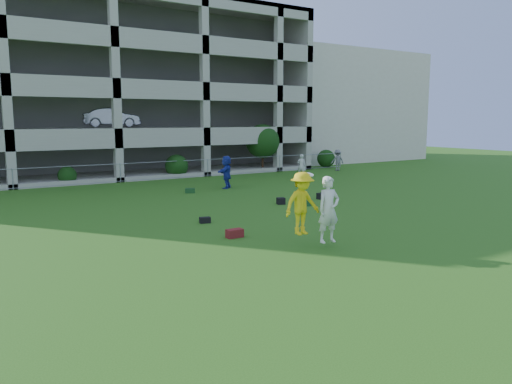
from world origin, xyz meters
TOP-DOWN VIEW (x-y plane):
  - ground at (0.00, 0.00)m, footprint 100.00×100.00m
  - stucco_building at (23.00, 28.00)m, footprint 16.00×14.00m
  - bystander_d at (4.22, 13.21)m, footprint 1.61×1.57m
  - bystander_e at (10.90, 14.97)m, footprint 0.66×0.68m
  - bystander_f at (16.03, 17.17)m, footprint 1.14×0.82m
  - bag_red_a at (-1.37, 2.73)m, footprint 0.55×0.30m
  - bag_black_b at (-1.14, 5.34)m, footprint 0.45×0.34m
  - bag_green_c at (4.49, 6.29)m, footprint 0.61×0.59m
  - crate_d at (3.68, 7.20)m, footprint 0.45×0.45m
  - bag_black_e at (6.31, 7.36)m, footprint 0.62×0.35m
  - bag_green_g at (1.70, 12.67)m, footprint 0.58×0.50m
  - frisbee_contest at (-0.14, 0.35)m, footprint 1.71×1.02m
  - parking_garage at (-0.02, 27.70)m, footprint 30.00×14.00m
  - fence at (0.00, 19.00)m, footprint 36.06×0.06m
  - shrub_row at (4.59, 19.70)m, footprint 34.38×2.52m

SIDE VIEW (x-z plane):
  - ground at x=0.00m, z-range 0.00..0.00m
  - bag_black_b at x=-1.14m, z-range 0.00..0.22m
  - bag_green_g at x=1.70m, z-range 0.00..0.25m
  - bag_green_c at x=4.49m, z-range 0.00..0.26m
  - bag_red_a at x=-1.37m, z-range 0.00..0.28m
  - crate_d at x=3.68m, z-range 0.00..0.30m
  - bag_black_e at x=6.31m, z-range 0.00..0.30m
  - fence at x=0.00m, z-range 0.01..1.21m
  - bystander_e at x=10.90m, z-range 0.00..1.57m
  - bystander_f at x=16.03m, z-range 0.00..1.59m
  - bystander_d at x=4.22m, z-range 0.00..1.84m
  - frisbee_contest at x=-0.14m, z-range 0.24..2.38m
  - shrub_row at x=4.59m, z-range -0.24..3.26m
  - stucco_building at x=23.00m, z-range 0.00..10.00m
  - parking_garage at x=-0.02m, z-range 0.01..12.01m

